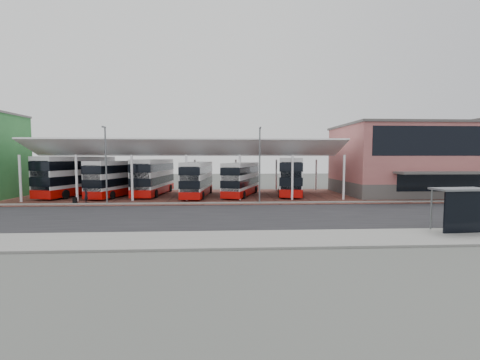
{
  "coord_description": "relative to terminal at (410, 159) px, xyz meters",
  "views": [
    {
      "loc": [
        -1.92,
        -27.58,
        4.89
      ],
      "look_at": [
        -0.08,
        6.62,
        2.49
      ],
      "focal_mm": 24.0,
      "sensor_mm": 36.0,
      "label": 1
    }
  ],
  "objects": [
    {
      "name": "ground",
      "position": [
        -23.0,
        -13.92,
        -4.66
      ],
      "size": [
        140.0,
        140.0,
        0.0
      ],
      "primitive_type": "plane",
      "color": "#464844"
    },
    {
      "name": "road",
      "position": [
        -23.0,
        -14.92,
        -4.65
      ],
      "size": [
        120.0,
        14.0,
        0.02
      ],
      "primitive_type": "cube",
      "color": "black",
      "rests_on": "ground"
    },
    {
      "name": "forecourt",
      "position": [
        -21.0,
        -0.92,
        -4.63
      ],
      "size": [
        72.0,
        16.0,
        0.06
      ],
      "primitive_type": "cube",
      "color": "brown",
      "rests_on": "ground"
    },
    {
      "name": "sidewalk",
      "position": [
        -23.0,
        -22.92,
        -4.59
      ],
      "size": [
        120.0,
        4.0,
        0.14
      ],
      "primitive_type": "cube",
      "color": "slate",
      "rests_on": "ground"
    },
    {
      "name": "north_kerb",
      "position": [
        -23.0,
        -7.72,
        -4.59
      ],
      "size": [
        120.0,
        0.8,
        0.14
      ],
      "primitive_type": "cube",
      "color": "slate",
      "rests_on": "ground"
    },
    {
      "name": "yellow_line_near",
      "position": [
        -23.0,
        -20.92,
        -4.63
      ],
      "size": [
        120.0,
        0.12,
        0.01
      ],
      "primitive_type": "cube",
      "color": "#E5AE0A",
      "rests_on": "road"
    },
    {
      "name": "yellow_line_far",
      "position": [
        -23.0,
        -20.62,
        -4.63
      ],
      "size": [
        120.0,
        0.12,
        0.01
      ],
      "primitive_type": "cube",
      "color": "#E5AE0A",
      "rests_on": "road"
    },
    {
      "name": "canopy",
      "position": [
        -29.0,
        0.01,
        1.14
      ],
      "size": [
        37.0,
        11.63,
        7.07
      ],
      "color": "white",
      "rests_on": "ground"
    },
    {
      "name": "terminal",
      "position": [
        0.0,
        0.0,
        0.0
      ],
      "size": [
        18.4,
        14.4,
        9.25
      ],
      "color": "#524F4D",
      "rests_on": "ground"
    },
    {
      "name": "lamp_west",
      "position": [
        -37.0,
        -7.65,
        -0.3
      ],
      "size": [
        0.16,
        0.9,
        8.07
      ],
      "color": "slate",
      "rests_on": "ground"
    },
    {
      "name": "lamp_east",
      "position": [
        -21.0,
        -7.65,
        -0.3
      ],
      "size": [
        0.16,
        0.9,
        8.07
      ],
      "color": "slate",
      "rests_on": "ground"
    },
    {
      "name": "bus_0",
      "position": [
        -43.56,
        0.75,
        -2.13
      ],
      "size": [
        5.96,
        12.38,
        4.98
      ],
      "rotation": [
        0.0,
        0.0,
        -0.28
      ],
      "color": "silver",
      "rests_on": "forecourt"
    },
    {
      "name": "bus_1",
      "position": [
        -38.1,
        -0.24,
        -2.4
      ],
      "size": [
        5.04,
        11.04,
        4.43
      ],
      "rotation": [
        0.0,
        0.0,
        -0.25
      ],
      "color": "silver",
      "rests_on": "forecourt"
    },
    {
      "name": "bus_2",
      "position": [
        -33.95,
        0.9,
        -2.31
      ],
      "size": [
        3.47,
        11.36,
        4.61
      ],
      "rotation": [
        0.0,
        0.0,
        -0.08
      ],
      "color": "silver",
      "rests_on": "forecourt"
    },
    {
      "name": "bus_3",
      "position": [
        -28.1,
        -1.2,
        -2.47
      ],
      "size": [
        3.39,
        10.57,
        4.28
      ],
      "rotation": [
        0.0,
        0.0,
        -0.1
      ],
      "color": "silver",
      "rests_on": "forecourt"
    },
    {
      "name": "bus_4",
      "position": [
        -22.54,
        -0.83,
        -2.52
      ],
      "size": [
        5.39,
        10.36,
        4.18
      ],
      "rotation": [
        0.0,
        0.0,
        -0.32
      ],
      "color": "silver",
      "rests_on": "forecourt"
    },
    {
      "name": "bus_5",
      "position": [
        -16.02,
        0.42,
        -2.21
      ],
      "size": [
        4.82,
        11.94,
        4.8
      ],
      "rotation": [
        0.0,
        0.0,
        -0.19
      ],
      "color": "silver",
      "rests_on": "forecourt"
    },
    {
      "name": "pedestrian",
      "position": [
        -39.48,
        -6.73,
        -3.79
      ],
      "size": [
        0.39,
        0.59,
        1.61
      ],
      "primitive_type": "imported",
      "rotation": [
        0.0,
        0.0,
        1.57
      ],
      "color": "black",
      "rests_on": "forecourt"
    },
    {
      "name": "suitcase",
      "position": [
        -40.43,
        -7.25,
        -4.27
      ],
      "size": [
        0.39,
        0.28,
        0.67
      ],
      "primitive_type": "cube",
      "color": "black",
      "rests_on": "forecourt"
    },
    {
      "name": "bus_shelter",
      "position": [
        -9.23,
        -21.92,
        -2.79
      ],
      "size": [
        3.57,
        1.83,
        2.78
      ],
      "rotation": [
        0.0,
        0.0,
        0.07
      ],
      "color": "black",
      "rests_on": "sidewalk"
    }
  ]
}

